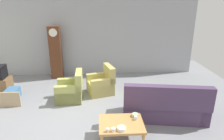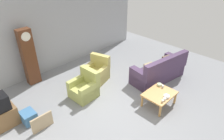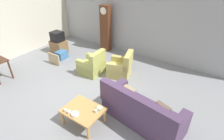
{
  "view_description": "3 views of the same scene",
  "coord_description": "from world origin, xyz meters",
  "px_view_note": "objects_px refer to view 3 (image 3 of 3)",
  "views": [
    {
      "loc": [
        0.39,
        -4.49,
        2.93
      ],
      "look_at": [
        0.72,
        1.17,
        0.96
      ],
      "focal_mm": 32.2,
      "sensor_mm": 36.0,
      "label": 1
    },
    {
      "loc": [
        -3.7,
        -3.22,
        4.16
      ],
      "look_at": [
        0.23,
        0.69,
        0.88
      ],
      "focal_mm": 32.16,
      "sensor_mm": 36.0,
      "label": 2
    },
    {
      "loc": [
        3.26,
        -3.14,
        3.59
      ],
      "look_at": [
        0.64,
        0.74,
        0.76
      ],
      "focal_mm": 28.87,
      "sensor_mm": 36.0,
      "label": 3
    }
  ],
  "objects_px": {
    "tv_stand_cabinet": "(59,47)",
    "couch_floral": "(141,112)",
    "bowl_white_stacked": "(75,114)",
    "grandfather_clock": "(106,29)",
    "cup_white_porcelain": "(69,112)",
    "armchair_olive_near": "(92,66)",
    "tv_crt": "(57,36)",
    "cup_cream_tall": "(65,110)",
    "bowl_shallow_green": "(100,108)",
    "cup_blue_rimmed": "(96,111)",
    "armchair_olive_far": "(121,68)",
    "coffee_table_wood": "(83,111)",
    "framed_picture_leaning": "(54,59)",
    "storage_box_blue": "(62,55)"
  },
  "relations": [
    {
      "from": "armchair_olive_near",
      "to": "bowl_white_stacked",
      "type": "distance_m",
      "value": 2.6
    },
    {
      "from": "coffee_table_wood",
      "to": "tv_stand_cabinet",
      "type": "relative_size",
      "value": 1.41
    },
    {
      "from": "tv_stand_cabinet",
      "to": "framed_picture_leaning",
      "type": "height_order",
      "value": "tv_stand_cabinet"
    },
    {
      "from": "armchair_olive_near",
      "to": "cup_blue_rimmed",
      "type": "distance_m",
      "value": 2.53
    },
    {
      "from": "cup_blue_rimmed",
      "to": "bowl_shallow_green",
      "type": "relative_size",
      "value": 0.53
    },
    {
      "from": "cup_blue_rimmed",
      "to": "coffee_table_wood",
      "type": "bearing_deg",
      "value": -162.17
    },
    {
      "from": "tv_crt",
      "to": "cup_white_porcelain",
      "type": "distance_m",
      "value": 4.53
    },
    {
      "from": "cup_blue_rimmed",
      "to": "bowl_white_stacked",
      "type": "xyz_separation_m",
      "value": [
        -0.35,
        -0.35,
        -0.01
      ]
    },
    {
      "from": "bowl_shallow_green",
      "to": "framed_picture_leaning",
      "type": "bearing_deg",
      "value": 157.38
    },
    {
      "from": "cup_blue_rimmed",
      "to": "tv_crt",
      "type": "bearing_deg",
      "value": 149.16
    },
    {
      "from": "armchair_olive_near",
      "to": "coffee_table_wood",
      "type": "xyz_separation_m",
      "value": [
        1.35,
        -1.98,
        0.07
      ]
    },
    {
      "from": "coffee_table_wood",
      "to": "cup_white_porcelain",
      "type": "distance_m",
      "value": 0.35
    },
    {
      "from": "grandfather_clock",
      "to": "tv_crt",
      "type": "height_order",
      "value": "grandfather_clock"
    },
    {
      "from": "armchair_olive_far",
      "to": "cup_white_porcelain",
      "type": "height_order",
      "value": "armchair_olive_far"
    },
    {
      "from": "coffee_table_wood",
      "to": "tv_stand_cabinet",
      "type": "xyz_separation_m",
      "value": [
        -3.73,
        2.53,
        -0.09
      ]
    },
    {
      "from": "cup_white_porcelain",
      "to": "armchair_olive_near",
      "type": "bearing_deg",
      "value": 117.27
    },
    {
      "from": "couch_floral",
      "to": "cup_white_porcelain",
      "type": "xyz_separation_m",
      "value": [
        -1.39,
        -1.09,
        0.12
      ]
    },
    {
      "from": "cup_blue_rimmed",
      "to": "grandfather_clock",
      "type": "bearing_deg",
      "value": 122.69
    },
    {
      "from": "grandfather_clock",
      "to": "bowl_white_stacked",
      "type": "distance_m",
      "value": 4.75
    },
    {
      "from": "tv_crt",
      "to": "bowl_white_stacked",
      "type": "relative_size",
      "value": 2.59
    },
    {
      "from": "armchair_olive_far",
      "to": "cup_white_porcelain",
      "type": "relative_size",
      "value": 10.93
    },
    {
      "from": "grandfather_clock",
      "to": "bowl_shallow_green",
      "type": "xyz_separation_m",
      "value": [
        2.49,
        -3.73,
        -0.55
      ]
    },
    {
      "from": "tv_stand_cabinet",
      "to": "cup_blue_rimmed",
      "type": "distance_m",
      "value": 4.73
    },
    {
      "from": "tv_crt",
      "to": "coffee_table_wood",
      "type": "bearing_deg",
      "value": -34.14
    },
    {
      "from": "armchair_olive_far",
      "to": "storage_box_blue",
      "type": "height_order",
      "value": "armchair_olive_far"
    },
    {
      "from": "armchair_olive_near",
      "to": "framed_picture_leaning",
      "type": "height_order",
      "value": "armchair_olive_near"
    },
    {
      "from": "cup_white_porcelain",
      "to": "framed_picture_leaning",
      "type": "bearing_deg",
      "value": 146.01
    },
    {
      "from": "coffee_table_wood",
      "to": "bowl_shallow_green",
      "type": "distance_m",
      "value": 0.43
    },
    {
      "from": "coffee_table_wood",
      "to": "bowl_white_stacked",
      "type": "relative_size",
      "value": 5.18
    },
    {
      "from": "tv_stand_cabinet",
      "to": "tv_crt",
      "type": "xyz_separation_m",
      "value": [
        0.0,
        0.0,
        0.49
      ]
    },
    {
      "from": "coffee_table_wood",
      "to": "storage_box_blue",
      "type": "xyz_separation_m",
      "value": [
        -3.2,
        2.19,
        -0.21
      ]
    },
    {
      "from": "cup_cream_tall",
      "to": "bowl_white_stacked",
      "type": "height_order",
      "value": "cup_cream_tall"
    },
    {
      "from": "armchair_olive_far",
      "to": "bowl_shallow_green",
      "type": "bearing_deg",
      "value": -71.3
    },
    {
      "from": "tv_crt",
      "to": "bowl_white_stacked",
      "type": "xyz_separation_m",
      "value": [
        3.71,
        -2.78,
        -0.3
      ]
    },
    {
      "from": "framed_picture_leaning",
      "to": "cup_cream_tall",
      "type": "distance_m",
      "value": 3.38
    },
    {
      "from": "coffee_table_wood",
      "to": "tv_crt",
      "type": "bearing_deg",
      "value": 145.86
    },
    {
      "from": "armchair_olive_near",
      "to": "tv_stand_cabinet",
      "type": "distance_m",
      "value": 2.44
    },
    {
      "from": "grandfather_clock",
      "to": "tv_crt",
      "type": "distance_m",
      "value": 2.15
    },
    {
      "from": "storage_box_blue",
      "to": "bowl_white_stacked",
      "type": "xyz_separation_m",
      "value": [
        3.18,
        -2.43,
        0.31
      ]
    },
    {
      "from": "armchair_olive_near",
      "to": "tv_stand_cabinet",
      "type": "relative_size",
      "value": 1.35
    },
    {
      "from": "armchair_olive_far",
      "to": "coffee_table_wood",
      "type": "relative_size",
      "value": 1.02
    },
    {
      "from": "tv_crt",
      "to": "couch_floral",
      "type": "bearing_deg",
      "value": -19.21
    },
    {
      "from": "cup_cream_tall",
      "to": "tv_stand_cabinet",
      "type": "bearing_deg",
      "value": 140.57
    },
    {
      "from": "coffee_table_wood",
      "to": "framed_picture_leaning",
      "type": "height_order",
      "value": "framed_picture_leaning"
    },
    {
      "from": "armchair_olive_far",
      "to": "cup_cream_tall",
      "type": "height_order",
      "value": "armchair_olive_far"
    },
    {
      "from": "tv_stand_cabinet",
      "to": "couch_floral",
      "type": "bearing_deg",
      "value": -19.21
    },
    {
      "from": "storage_box_blue",
      "to": "cup_white_porcelain",
      "type": "bearing_deg",
      "value": -39.3
    },
    {
      "from": "bowl_white_stacked",
      "to": "grandfather_clock",
      "type": "bearing_deg",
      "value": 116.79
    },
    {
      "from": "tv_crt",
      "to": "cup_cream_tall",
      "type": "height_order",
      "value": "tv_crt"
    },
    {
      "from": "tv_stand_cabinet",
      "to": "cup_white_porcelain",
      "type": "distance_m",
      "value": 4.52
    }
  ]
}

